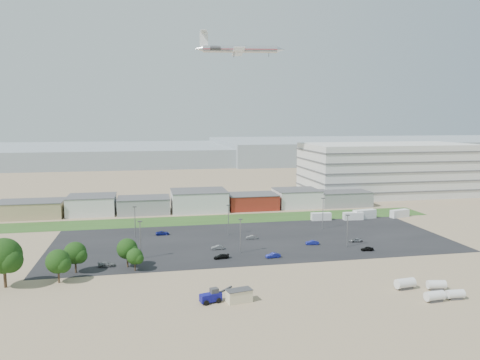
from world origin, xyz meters
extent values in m
plane|color=#92785D|center=(0.00, 0.00, 0.00)|extent=(700.00, 700.00, 0.00)
cube|color=black|center=(5.00, 20.00, 0.01)|extent=(120.00, 50.00, 0.01)
cube|color=#2C4D1D|center=(0.00, 52.00, 0.01)|extent=(160.00, 16.00, 0.02)
cube|color=silver|center=(90.00, 95.00, 12.50)|extent=(80.00, 40.00, 25.00)
imported|color=#A5A5AA|center=(35.03, 11.99, 0.55)|extent=(3.96, 1.86, 1.10)
imported|color=navy|center=(21.05, 11.59, 0.64)|extent=(4.04, 1.83, 1.29)
imported|color=black|center=(34.03, 2.36, 0.60)|extent=(3.67, 1.86, 1.20)
imported|color=black|center=(-7.54, 2.96, 0.60)|extent=(4.31, 2.22, 1.20)
imported|color=#595B5E|center=(-7.15, 11.95, 0.60)|extent=(3.64, 1.29, 1.20)
imported|color=#595B5E|center=(4.91, 21.56, 0.58)|extent=(3.57, 1.43, 1.15)
imported|color=navy|center=(-22.03, 32.23, 0.61)|extent=(4.46, 2.21, 1.22)
imported|color=#595B5E|center=(-36.93, 1.84, 0.61)|extent=(4.26, 1.87, 1.22)
imported|color=navy|center=(6.18, 1.08, 0.66)|extent=(4.10, 1.75, 1.31)
camera|label=1|loc=(-26.26, -116.32, 36.77)|focal=35.00mm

